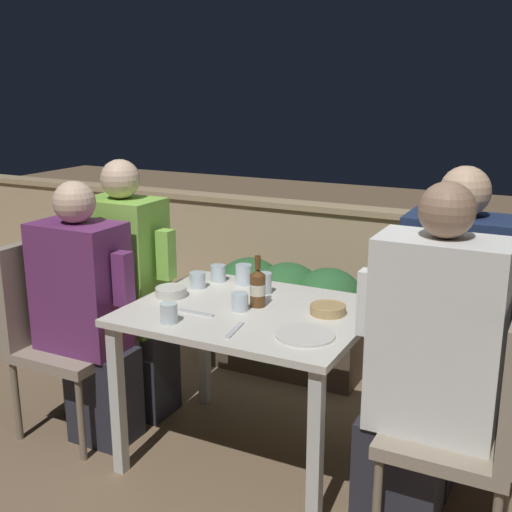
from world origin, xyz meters
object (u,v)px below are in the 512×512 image
chair_left_far (100,302)px  person_white_polo (426,369)px  person_navy_jumper (445,335)px  chair_right_far (497,375)px  beer_bottle (258,287)px  person_purple_stripe (88,314)px  person_green_blouse (131,289)px  chair_right_near (484,412)px  chair_left_near (55,320)px

chair_left_far → person_white_polo: bearing=-9.9°
person_white_polo → person_navy_jumper: 0.32m
chair_left_far → chair_right_far: bearing=0.5°
beer_bottle → person_purple_stripe: bearing=-164.7°
chair_left_far → person_green_blouse: size_ratio=0.72×
chair_left_far → chair_right_far: same height
person_purple_stripe → beer_bottle: person_purple_stripe is taller
chair_right_far → beer_bottle: (-0.98, -0.11, 0.25)m
person_green_blouse → person_navy_jumper: 1.53m
person_purple_stripe → person_green_blouse: person_green_blouse is taller
chair_right_near → chair_right_far: (0.00, 0.32, 0.00)m
person_green_blouse → chair_right_far: 1.74m
chair_left_near → person_white_polo: person_white_polo is taller
person_green_blouse → chair_right_far: size_ratio=1.38×
person_purple_stripe → beer_bottle: 0.82m
chair_left_near → person_purple_stripe: size_ratio=0.76×
chair_right_near → beer_bottle: bearing=167.8°
chair_left_far → beer_bottle: bearing=-5.5°
chair_left_near → person_navy_jumper: person_navy_jumper is taller
chair_left_far → person_navy_jumper: (1.74, 0.02, 0.13)m
chair_left_near → chair_right_far: bearing=9.3°
person_white_polo → chair_right_far: (0.21, 0.32, -0.12)m
person_purple_stripe → person_navy_jumper: size_ratio=0.91×
person_purple_stripe → chair_right_near: person_purple_stripe is taller
chair_right_far → chair_left_far: bearing=-179.5°
chair_left_far → person_green_blouse: person_green_blouse is taller
chair_right_near → chair_right_far: size_ratio=1.00×
chair_right_near → chair_left_far: bearing=171.1°
beer_bottle → chair_left_far: bearing=174.5°
person_green_blouse → chair_right_near: person_green_blouse is taller
chair_right_near → person_white_polo: size_ratio=0.70×
person_green_blouse → person_navy_jumper: size_ratio=0.96×
chair_left_near → person_navy_jumper: bearing=10.3°
person_navy_jumper → chair_right_far: bearing=0.0°
chair_left_far → person_purple_stripe: bearing=-57.9°
chair_left_far → person_navy_jumper: 1.75m
chair_right_near → beer_bottle: size_ratio=4.16×
chair_left_far → person_green_blouse: 0.23m
chair_right_near → person_green_blouse: bearing=170.1°
chair_right_far → beer_bottle: 1.02m
beer_bottle → person_white_polo: bearing=-15.3°
person_purple_stripe → beer_bottle: size_ratio=5.48×
person_green_blouse → chair_right_far: (1.74, 0.02, -0.10)m
person_purple_stripe → beer_bottle: (0.77, 0.21, 0.18)m
chair_right_near → person_purple_stripe: bearing=180.0°
chair_left_far → person_navy_jumper: person_navy_jumper is taller
person_green_blouse → chair_left_near: bearing=-126.7°
person_green_blouse → person_white_polo: person_white_polo is taller
chair_left_near → person_purple_stripe: (0.21, 0.00, 0.07)m
chair_left_far → chair_right_near: same height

